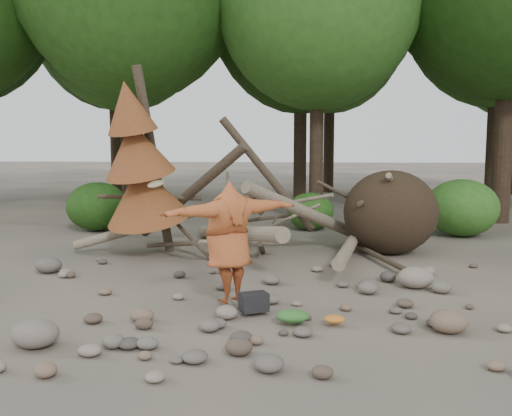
{
  "coord_description": "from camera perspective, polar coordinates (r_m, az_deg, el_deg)",
  "views": [
    {
      "loc": [
        0.41,
        -9.16,
        2.68
      ],
      "look_at": [
        -0.37,
        1.5,
        1.4
      ],
      "focal_mm": 40.0,
      "sensor_mm": 36.0,
      "label": 1
    }
  ],
  "objects": [
    {
      "name": "boulder_front_left",
      "position": [
        8.09,
        -21.21,
        -11.62
      ],
      "size": [
        0.61,
        0.55,
        0.37
      ],
      "primitive_type": "ellipsoid",
      "color": "slate",
      "rests_on": "ground"
    },
    {
      "name": "boulder_front_right",
      "position": [
        8.55,
        18.71,
        -10.68
      ],
      "size": [
        0.54,
        0.48,
        0.32
      ],
      "primitive_type": "ellipsoid",
      "color": "#795E4B",
      "rests_on": "ground"
    },
    {
      "name": "cloth_orange",
      "position": [
        8.48,
        7.85,
        -11.27
      ],
      "size": [
        0.3,
        0.25,
        0.11
      ],
      "primitive_type": "ellipsoid",
      "color": "#C46D21",
      "rests_on": "ground"
    },
    {
      "name": "dead_conifer",
      "position": [
        13.03,
        -11.55,
        4.19
      ],
      "size": [
        2.06,
        2.16,
        4.35
      ],
      "color": "#4C3F30",
      "rests_on": "ground"
    },
    {
      "name": "boulder_mid_left",
      "position": [
        12.34,
        -20.04,
        -5.37
      ],
      "size": [
        0.54,
        0.48,
        0.32
      ],
      "primitive_type": "ellipsoid",
      "color": "#615851",
      "rests_on": "ground"
    },
    {
      "name": "bush_right",
      "position": [
        16.91,
        19.9,
        0.03
      ],
      "size": [
        2.0,
        2.0,
        1.6
      ],
      "primitive_type": "ellipsoid",
      "color": "#367023",
      "rests_on": "ground"
    },
    {
      "name": "frisbee_thrower",
      "position": [
        9.13,
        -2.75,
        -3.45
      ],
      "size": [
        2.45,
        1.92,
        1.98
      ],
      "color": "#B05227",
      "rests_on": "ground"
    },
    {
      "name": "cloth_green",
      "position": [
        8.45,
        3.69,
        -11.04
      ],
      "size": [
        0.48,
        0.4,
        0.18
      ],
      "primitive_type": "ellipsoid",
      "color": "#316A2A",
      "rests_on": "ground"
    },
    {
      "name": "deadfall_pile",
      "position": [
        13.61,
        10.94,
        -0.6
      ],
      "size": [
        8.55,
        5.24,
        3.3
      ],
      "color": "#332619",
      "rests_on": "ground"
    },
    {
      "name": "bush_left",
      "position": [
        17.51,
        -15.58,
        0.15
      ],
      "size": [
        1.8,
        1.8,
        1.44
      ],
      "primitive_type": "ellipsoid",
      "color": "#214B14",
      "rests_on": "ground"
    },
    {
      "name": "bush_mid",
      "position": [
        17.1,
        5.45,
        -0.33
      ],
      "size": [
        1.4,
        1.4,
        1.12
      ],
      "primitive_type": "ellipsoid",
      "color": "#2C5F1B",
      "rests_on": "ground"
    },
    {
      "name": "backpack",
      "position": [
        8.91,
        -0.22,
        -9.74
      ],
      "size": [
        0.5,
        0.43,
        0.28
      ],
      "primitive_type": "cube",
      "rotation": [
        0.0,
        0.0,
        0.43
      ],
      "color": "black",
      "rests_on": "ground"
    },
    {
      "name": "boulder_mid_right",
      "position": [
        10.83,
        15.68,
        -6.7
      ],
      "size": [
        0.64,
        0.58,
        0.39
      ],
      "primitive_type": "ellipsoid",
      "color": "gray",
      "rests_on": "ground"
    },
    {
      "name": "ground",
      "position": [
        9.56,
        1.57,
        -9.46
      ],
      "size": [
        120.0,
        120.0,
        0.0
      ],
      "primitive_type": "plane",
      "color": "#514C44",
      "rests_on": "ground"
    }
  ]
}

